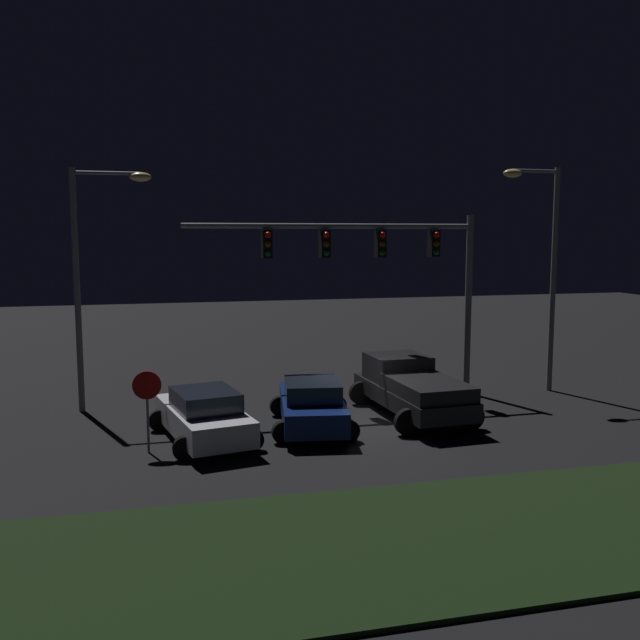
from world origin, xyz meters
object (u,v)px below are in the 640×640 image
object	(u,v)px
car_sedan	(312,404)
stop_sign	(147,396)
street_lamp_left	(93,260)
street_lamp_right	(544,253)
pickup_truck	(410,385)
car_sedan_far	(204,416)
traffic_signal_gantry	(381,257)

from	to	relation	value
car_sedan	stop_sign	size ratio (longest dim) A/B	2.08
car_sedan	stop_sign	distance (m)	5.01
street_lamp_left	street_lamp_right	size ratio (longest dim) A/B	0.96
street_lamp_right	car_sedan	bearing A→B (deg)	-163.22
stop_sign	pickup_truck	bearing A→B (deg)	13.54
car_sedan_far	car_sedan	bearing A→B (deg)	-92.25
street_lamp_right	traffic_signal_gantry	bearing A→B (deg)	176.74
street_lamp_left	stop_sign	world-z (taller)	street_lamp_left
traffic_signal_gantry	pickup_truck	bearing A→B (deg)	-85.63
street_lamp_left	stop_sign	bearing A→B (deg)	-72.54
traffic_signal_gantry	street_lamp_right	bearing A→B (deg)	-3.26
street_lamp_right	stop_sign	xyz separation A→B (m)	(-14.20, -4.06, -3.58)
car_sedan	street_lamp_left	size ratio (longest dim) A/B	0.58
pickup_truck	stop_sign	size ratio (longest dim) A/B	2.47
car_sedan	street_lamp_right	distance (m)	10.77
traffic_signal_gantry	street_lamp_left	size ratio (longest dim) A/B	1.30
street_lamp_right	pickup_truck	bearing A→B (deg)	-160.84
stop_sign	street_lamp_left	bearing A→B (deg)	107.46
pickup_truck	traffic_signal_gantry	xyz separation A→B (m)	(-0.19, 2.42, 4.03)
pickup_truck	car_sedan_far	world-z (taller)	pickup_truck
traffic_signal_gantry	street_lamp_left	world-z (taller)	street_lamp_left
car_sedan_far	street_lamp_left	distance (m)	6.85
street_lamp_left	street_lamp_right	bearing A→B (deg)	-3.68
street_lamp_left	car_sedan_far	bearing A→B (deg)	-54.29
traffic_signal_gantry	street_lamp_left	distance (m)	9.67
car_sedan	street_lamp_right	world-z (taller)	street_lamp_right
car_sedan	street_lamp_right	bearing A→B (deg)	-64.16
street_lamp_left	street_lamp_right	world-z (taller)	street_lamp_right
car_sedan_far	street_lamp_left	bearing A→B (deg)	24.71
street_lamp_left	stop_sign	xyz separation A→B (m)	(1.60, -5.07, -3.44)
car_sedan	street_lamp_left	xyz separation A→B (m)	(-6.39, 3.85, 4.27)
pickup_truck	stop_sign	world-z (taller)	stop_sign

